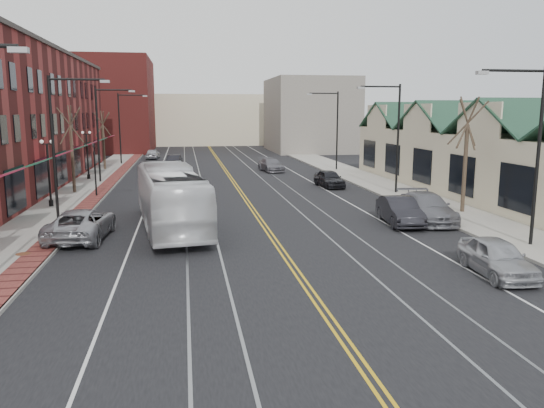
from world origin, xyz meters
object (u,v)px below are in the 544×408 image
object	(u,v)px
parked_car_a	(497,257)
parked_car_b	(400,211)
transit_bus	(171,198)
parked_car_d	(329,179)
parked_suv	(81,224)
parked_car_c	(427,208)

from	to	relation	value
parked_car_a	parked_car_b	size ratio (longest dim) A/B	0.91
transit_bus	parked_car_b	world-z (taller)	transit_bus
parked_car_a	parked_car_d	xyz separation A→B (m)	(0.00, 23.95, -0.01)
parked_car_a	parked_car_b	bearing A→B (deg)	94.95
parked_car_b	parked_car_d	size ratio (longest dim) A/B	1.10
transit_bus	parked_car_b	xyz separation A→B (m)	(12.50, -1.05, -0.90)
parked_car_b	parked_suv	bearing A→B (deg)	-171.61
parked_car_a	parked_car_c	size ratio (longest dim) A/B	0.76
parked_suv	parked_car_d	distance (m)	22.75
parked_suv	parked_car_b	xyz separation A→B (m)	(16.80, 0.74, -0.01)
transit_bus	parked_car_d	world-z (taller)	transit_bus
transit_bus	parked_car_b	distance (m)	12.58
transit_bus	parked_car_b	bearing A→B (deg)	167.89
parked_suv	parked_car_d	world-z (taller)	parked_suv
parked_car_c	parked_car_d	xyz separation A→B (m)	(-1.80, 14.13, -0.09)
parked_car_d	transit_bus	bearing A→B (deg)	-136.72
parked_suv	parked_car_d	bearing A→B (deg)	-133.10
parked_car_d	parked_suv	bearing A→B (deg)	-141.65
parked_car_a	parked_car_b	distance (m)	9.35
transit_bus	parked_car_a	bearing A→B (deg)	132.92
transit_bus	parked_suv	xyz separation A→B (m)	(-4.30, -1.78, -0.89)
parked_car_d	parked_car_c	bearing A→B (deg)	-86.78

